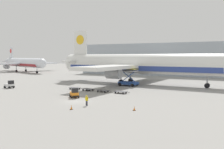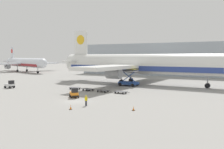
{
  "view_description": "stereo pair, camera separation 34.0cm",
  "coord_description": "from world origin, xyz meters",
  "px_view_note": "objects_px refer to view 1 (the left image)",
  "views": [
    {
      "loc": [
        26.49,
        -37.13,
        8.19
      ],
      "look_at": [
        -0.19,
        14.86,
        4.0
      ],
      "focal_mm": 40.0,
      "sensor_mm": 36.0,
      "label": 1
    },
    {
      "loc": [
        26.79,
        -36.97,
        8.19
      ],
      "look_at": [
        -0.19,
        14.86,
        4.0
      ],
      "focal_mm": 40.0,
      "sensor_mm": 36.0,
      "label": 2
    }
  ],
  "objects_px": {
    "airplane_distant": "(23,63)",
    "baggage_dolly_third": "(103,90)",
    "baggage_tug_foreground": "(10,85)",
    "baggage_dolly_lead": "(75,88)",
    "ground_crew_far": "(87,99)",
    "scissor_lift_loader": "(128,79)",
    "baggage_dolly_second": "(88,89)",
    "traffic_cone_near": "(134,108)",
    "airplane_main": "(136,64)",
    "baggage_dolly_trail": "(121,92)",
    "baggage_tug_mid": "(74,93)",
    "traffic_cone_far": "(71,107)"
  },
  "relations": [
    {
      "from": "baggage_tug_mid",
      "to": "traffic_cone_far",
      "type": "relative_size",
      "value": 3.64
    },
    {
      "from": "baggage_dolly_third",
      "to": "traffic_cone_near",
      "type": "xyz_separation_m",
      "value": [
        13.95,
        -15.13,
        -0.06
      ]
    },
    {
      "from": "airplane_main",
      "to": "traffic_cone_far",
      "type": "relative_size",
      "value": 76.98
    },
    {
      "from": "airplane_distant",
      "to": "baggage_tug_foreground",
      "type": "xyz_separation_m",
      "value": [
        51.43,
        -52.96,
        -3.94
      ]
    },
    {
      "from": "baggage_dolly_lead",
      "to": "ground_crew_far",
      "type": "height_order",
      "value": "ground_crew_far"
    },
    {
      "from": "baggage_dolly_second",
      "to": "ground_crew_far",
      "type": "relative_size",
      "value": 2.08
    },
    {
      "from": "airplane_distant",
      "to": "ground_crew_far",
      "type": "relative_size",
      "value": 25.23
    },
    {
      "from": "traffic_cone_near",
      "to": "traffic_cone_far",
      "type": "xyz_separation_m",
      "value": [
        -8.96,
        -3.8,
        0.04
      ]
    },
    {
      "from": "baggage_tug_foreground",
      "to": "baggage_dolly_third",
      "type": "xyz_separation_m",
      "value": [
        25.19,
        4.77,
        -0.49
      ]
    },
    {
      "from": "airplane_main",
      "to": "baggage_dolly_third",
      "type": "distance_m",
      "value": 20.91
    },
    {
      "from": "baggage_tug_mid",
      "to": "baggage_dolly_second",
      "type": "relative_size",
      "value": 0.73
    },
    {
      "from": "baggage_tug_mid",
      "to": "baggage_dolly_third",
      "type": "distance_m",
      "value": 9.61
    },
    {
      "from": "airplane_main",
      "to": "baggage_tug_foreground",
      "type": "bearing_deg",
      "value": -131.64
    },
    {
      "from": "traffic_cone_far",
      "to": "baggage_tug_foreground",
      "type": "bearing_deg",
      "value": 154.87
    },
    {
      "from": "baggage_dolly_second",
      "to": "traffic_cone_far",
      "type": "distance_m",
      "value": 21.47
    },
    {
      "from": "baggage_dolly_second",
      "to": "traffic_cone_near",
      "type": "distance_m",
      "value": 24.01
    },
    {
      "from": "baggage_dolly_second",
      "to": "ground_crew_far",
      "type": "distance_m",
      "value": 18.67
    },
    {
      "from": "baggage_tug_mid",
      "to": "traffic_cone_near",
      "type": "distance_m",
      "value": 16.16
    },
    {
      "from": "airplane_distant",
      "to": "scissor_lift_loader",
      "type": "distance_m",
      "value": 84.22
    },
    {
      "from": "airplane_main",
      "to": "baggage_dolly_trail",
      "type": "bearing_deg",
      "value": -73.75
    },
    {
      "from": "scissor_lift_loader",
      "to": "baggage_tug_mid",
      "type": "xyz_separation_m",
      "value": [
        -1.52,
        -23.63,
        -0.98
      ]
    },
    {
      "from": "airplane_distant",
      "to": "baggage_dolly_third",
      "type": "xyz_separation_m",
      "value": [
        76.63,
        -48.18,
        -4.43
      ]
    },
    {
      "from": "scissor_lift_loader",
      "to": "ground_crew_far",
      "type": "height_order",
      "value": "scissor_lift_loader"
    },
    {
      "from": "scissor_lift_loader",
      "to": "traffic_cone_near",
      "type": "height_order",
      "value": "scissor_lift_loader"
    },
    {
      "from": "ground_crew_far",
      "to": "airplane_distant",
      "type": "bearing_deg",
      "value": 146.42
    },
    {
      "from": "airplane_distant",
      "to": "baggage_dolly_trail",
      "type": "bearing_deg",
      "value": -9.57
    },
    {
      "from": "airplane_distant",
      "to": "baggage_tug_mid",
      "type": "relative_size",
      "value": 16.63
    },
    {
      "from": "baggage_dolly_second",
      "to": "airplane_main",
      "type": "bearing_deg",
      "value": 84.13
    },
    {
      "from": "airplane_main",
      "to": "baggage_dolly_second",
      "type": "xyz_separation_m",
      "value": [
        -4.47,
        -19.79,
        -5.45
      ]
    },
    {
      "from": "baggage_tug_foreground",
      "to": "baggage_dolly_lead",
      "type": "relative_size",
      "value": 0.68
    },
    {
      "from": "baggage_tug_foreground",
      "to": "baggage_dolly_third",
      "type": "height_order",
      "value": "baggage_tug_foreground"
    },
    {
      "from": "baggage_dolly_lead",
      "to": "baggage_dolly_second",
      "type": "bearing_deg",
      "value": 0.66
    },
    {
      "from": "airplane_main",
      "to": "baggage_dolly_third",
      "type": "bearing_deg",
      "value": -86.58
    },
    {
      "from": "baggage_dolly_second",
      "to": "ground_crew_far",
      "type": "xyz_separation_m",
      "value": [
        9.89,
        -15.82,
        0.68
      ]
    },
    {
      "from": "scissor_lift_loader",
      "to": "baggage_dolly_third",
      "type": "xyz_separation_m",
      "value": [
        -0.33,
        -14.11,
        -1.47
      ]
    },
    {
      "from": "baggage_dolly_trail",
      "to": "ground_crew_far",
      "type": "bearing_deg",
      "value": -79.68
    },
    {
      "from": "baggage_dolly_third",
      "to": "ground_crew_far",
      "type": "height_order",
      "value": "ground_crew_far"
    },
    {
      "from": "baggage_tug_mid",
      "to": "baggage_dolly_second",
      "type": "distance_m",
      "value": 10.42
    },
    {
      "from": "baggage_dolly_second",
      "to": "ground_crew_far",
      "type": "height_order",
      "value": "ground_crew_far"
    },
    {
      "from": "airplane_distant",
      "to": "traffic_cone_near",
      "type": "height_order",
      "value": "airplane_distant"
    },
    {
      "from": "airplane_distant",
      "to": "traffic_cone_far",
      "type": "distance_m",
      "value": 105.76
    },
    {
      "from": "ground_crew_far",
      "to": "traffic_cone_near",
      "type": "height_order",
      "value": "ground_crew_far"
    },
    {
      "from": "baggage_dolly_lead",
      "to": "baggage_dolly_trail",
      "type": "distance_m",
      "value": 13.18
    },
    {
      "from": "ground_crew_far",
      "to": "baggage_tug_foreground",
      "type": "bearing_deg",
      "value": 165.05
    },
    {
      "from": "airplane_distant",
      "to": "baggage_dolly_third",
      "type": "distance_m",
      "value": 90.62
    },
    {
      "from": "ground_crew_far",
      "to": "scissor_lift_loader",
      "type": "bearing_deg",
      "value": 104.15
    },
    {
      "from": "baggage_dolly_lead",
      "to": "ground_crew_far",
      "type": "distance_m",
      "value": 21.52
    },
    {
      "from": "baggage_tug_foreground",
      "to": "airplane_distant",
      "type": "bearing_deg",
      "value": 129.06
    },
    {
      "from": "baggage_tug_foreground",
      "to": "ground_crew_far",
      "type": "bearing_deg",
      "value": -24.21
    },
    {
      "from": "airplane_main",
      "to": "traffic_cone_near",
      "type": "xyz_separation_m",
      "value": [
        13.83,
        -35.32,
        -5.51
      ]
    }
  ]
}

